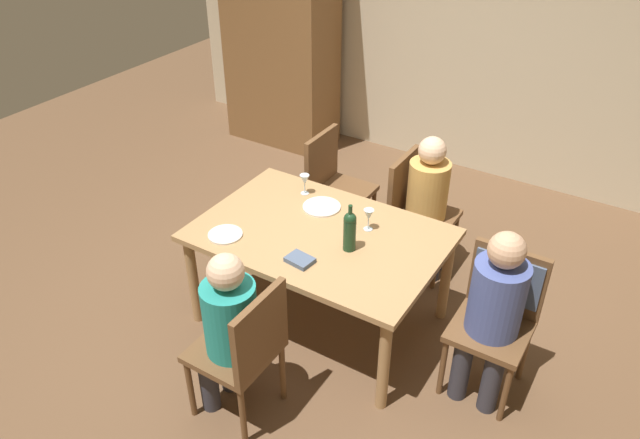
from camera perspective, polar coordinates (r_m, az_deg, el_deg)
name	(u,v)px	position (r m, az deg, el deg)	size (l,w,h in m)	color
ground_plane	(320,317)	(4.38, 0.00, -9.10)	(10.00, 10.00, 0.00)	brown
rear_room_partition	(479,31)	(5.96, 14.66, 16.70)	(6.40, 0.12, 2.70)	beige
armoire_cabinet	(281,38)	(6.46, -3.69, 16.55)	(1.18, 0.62, 2.18)	brown
dining_table	(320,243)	(3.97, 0.00, -2.18)	(1.58, 1.07, 0.73)	#A87F51
chair_far_right	(415,206)	(4.62, 8.87, 1.28)	(0.44, 0.44, 0.92)	brown
chair_right_end	(501,301)	(3.75, 16.54, -7.30)	(0.44, 0.46, 0.92)	brown
chair_near	(245,347)	(3.44, -6.99, -11.73)	(0.44, 0.44, 0.92)	brown
chair_far_left	(333,181)	(4.88, 1.26, 3.63)	(0.44, 0.44, 0.92)	brown
person_woman_host	(430,197)	(4.52, 10.29, 2.10)	(0.34, 0.30, 1.12)	#33333D
person_man_bearded	(494,307)	(3.60, 15.97, -7.87)	(0.31, 0.36, 1.14)	#33333D
person_man_guest	(228,324)	(3.41, -8.64, -9.62)	(0.34, 0.30, 1.12)	#33333D
wine_bottle_tall_green	(350,230)	(3.70, 2.79, -0.99)	(0.08, 0.08, 0.32)	#19381E
wine_glass_near_left	(369,215)	(3.91, 4.58, 0.38)	(0.07, 0.07, 0.15)	silver
wine_glass_centre	(305,180)	(4.28, -1.45, 3.68)	(0.07, 0.07, 0.15)	silver
dinner_plate_host	(322,207)	(4.17, 0.16, 1.19)	(0.26, 0.26, 0.01)	silver
dinner_plate_guest_left	(225,235)	(3.94, -8.85, -1.40)	(0.22, 0.22, 0.01)	silver
folded_napkin	(300,260)	(3.66, -1.90, -3.80)	(0.16, 0.12, 0.03)	#4C5B75
handbag	(379,241)	(4.94, 5.57, -1.99)	(0.28, 0.12, 0.22)	brown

